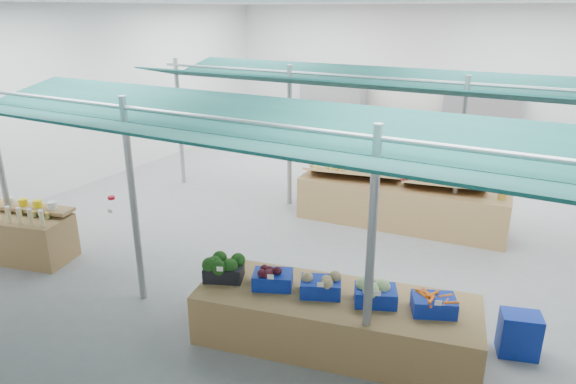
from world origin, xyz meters
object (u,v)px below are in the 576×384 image
at_px(crate_stack, 519,334).
at_px(vendor_left, 364,164).
at_px(bottle_shelf, 22,234).
at_px(fruit_counter, 400,205).
at_px(vendor_right, 446,176).
at_px(veg_counter, 335,320).

distance_m(crate_stack, vendor_left, 5.74).
height_order(bottle_shelf, vendor_left, vendor_left).
relative_size(fruit_counter, vendor_right, 2.50).
distance_m(bottle_shelf, fruit_counter, 6.91).
relative_size(bottle_shelf, crate_stack, 3.32).
relative_size(fruit_counter, vendor_left, 2.50).
height_order(fruit_counter, crate_stack, fruit_counter).
height_order(fruit_counter, vendor_right, vendor_right).
height_order(vendor_left, vendor_right, same).
xyz_separation_m(bottle_shelf, crate_stack, (7.77, 1.29, -0.14)).
xyz_separation_m(bottle_shelf, vendor_right, (5.83, 5.61, 0.38)).
bearing_deg(bottle_shelf, fruit_counter, 26.33).
bearing_deg(bottle_shelf, vendor_right, 29.46).
xyz_separation_m(veg_counter, crate_stack, (2.08, 0.91, -0.06)).
relative_size(veg_counter, vendor_left, 2.19).
xyz_separation_m(veg_counter, fruit_counter, (-0.46, 4.13, 0.09)).
height_order(crate_stack, vendor_right, vendor_right).
distance_m(veg_counter, vendor_left, 5.50).
height_order(veg_counter, vendor_left, vendor_left).
distance_m(fruit_counter, vendor_right, 1.31).
xyz_separation_m(crate_stack, vendor_left, (-3.74, 4.32, 0.52)).
bearing_deg(vendor_right, crate_stack, 108.92).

